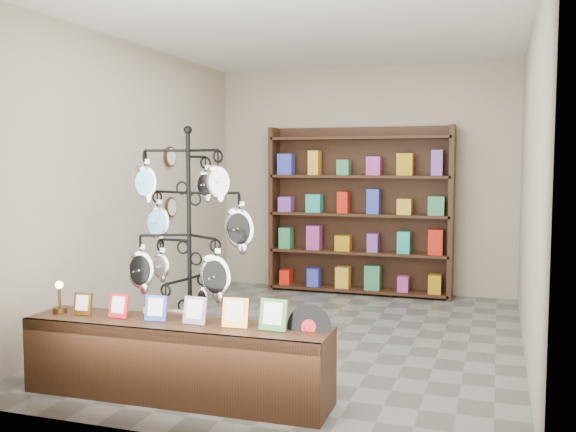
# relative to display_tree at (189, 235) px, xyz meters

# --- Properties ---
(ground) EXTENTS (5.00, 5.00, 0.00)m
(ground) POSITION_rel_display_tree_xyz_m (0.55, 1.52, -1.16)
(ground) COLOR slate
(ground) RESTS_ON ground
(room_envelope) EXTENTS (5.00, 5.00, 5.00)m
(room_envelope) POSITION_rel_display_tree_xyz_m (0.55, 1.52, 0.69)
(room_envelope) COLOR #AFA38D
(room_envelope) RESTS_ON ground
(display_tree) EXTENTS (1.03, 0.88, 2.01)m
(display_tree) POSITION_rel_display_tree_xyz_m (0.00, 0.00, 0.00)
(display_tree) COLOR black
(display_tree) RESTS_ON ground
(front_shelf) EXTENTS (2.31, 0.51, 0.82)m
(front_shelf) POSITION_rel_display_tree_xyz_m (0.07, -0.37, -0.88)
(front_shelf) COLOR black
(front_shelf) RESTS_ON ground
(back_shelving) EXTENTS (2.42, 0.36, 2.20)m
(back_shelving) POSITION_rel_display_tree_xyz_m (0.55, 3.81, -0.13)
(back_shelving) COLOR black
(back_shelving) RESTS_ON ground
(wall_clocks) EXTENTS (0.03, 0.24, 0.84)m
(wall_clocks) POSITION_rel_display_tree_xyz_m (-1.42, 2.32, 0.34)
(wall_clocks) COLOR black
(wall_clocks) RESTS_ON ground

